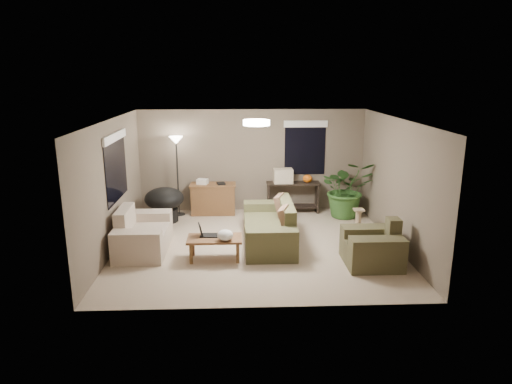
{
  "coord_description": "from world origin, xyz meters",
  "views": [
    {
      "loc": [
        -0.37,
        -8.54,
        3.32
      ],
      "look_at": [
        0.0,
        0.2,
        1.05
      ],
      "focal_mm": 32.0,
      "sensor_mm": 36.0,
      "label": 1
    }
  ],
  "objects_px": {
    "floor_lamp": "(176,150)",
    "loveseat": "(142,236)",
    "armchair": "(373,248)",
    "cat_scratching_post": "(358,222)",
    "main_sofa": "(271,229)",
    "desk": "(213,199)",
    "coffee_table": "(215,241)",
    "papasan_chair": "(164,202)",
    "houseplant": "(347,195)",
    "console_table": "(293,195)"
  },
  "relations": [
    {
      "from": "main_sofa",
      "to": "console_table",
      "type": "distance_m",
      "value": 2.21
    },
    {
      "from": "armchair",
      "to": "coffee_table",
      "type": "xyz_separation_m",
      "value": [
        -2.84,
        0.33,
        0.06
      ]
    },
    {
      "from": "loveseat",
      "to": "cat_scratching_post",
      "type": "xyz_separation_m",
      "value": [
        4.47,
        0.91,
        -0.08
      ]
    },
    {
      "from": "loveseat",
      "to": "papasan_chair",
      "type": "distance_m",
      "value": 1.8
    },
    {
      "from": "houseplant",
      "to": "loveseat",
      "type": "bearing_deg",
      "value": -156.16
    },
    {
      "from": "console_table",
      "to": "floor_lamp",
      "type": "distance_m",
      "value": 3.02
    },
    {
      "from": "armchair",
      "to": "cat_scratching_post",
      "type": "relative_size",
      "value": 2.0
    },
    {
      "from": "console_table",
      "to": "houseplant",
      "type": "height_order",
      "value": "houseplant"
    },
    {
      "from": "armchair",
      "to": "floor_lamp",
      "type": "relative_size",
      "value": 0.52
    },
    {
      "from": "loveseat",
      "to": "papasan_chair",
      "type": "xyz_separation_m",
      "value": [
        0.17,
        1.79,
        0.17
      ]
    },
    {
      "from": "floor_lamp",
      "to": "desk",
      "type": "bearing_deg",
      "value": 3.79
    },
    {
      "from": "main_sofa",
      "to": "coffee_table",
      "type": "bearing_deg",
      "value": -143.37
    },
    {
      "from": "armchair",
      "to": "papasan_chair",
      "type": "relative_size",
      "value": 1.1
    },
    {
      "from": "houseplant",
      "to": "coffee_table",
      "type": "bearing_deg",
      "value": -140.66
    },
    {
      "from": "floor_lamp",
      "to": "loveseat",
      "type": "bearing_deg",
      "value": -100.73
    },
    {
      "from": "floor_lamp",
      "to": "cat_scratching_post",
      "type": "distance_m",
      "value": 4.48
    },
    {
      "from": "loveseat",
      "to": "desk",
      "type": "bearing_deg",
      "value": 61.6
    },
    {
      "from": "coffee_table",
      "to": "floor_lamp",
      "type": "distance_m",
      "value": 3.21
    },
    {
      "from": "loveseat",
      "to": "floor_lamp",
      "type": "height_order",
      "value": "floor_lamp"
    },
    {
      "from": "coffee_table",
      "to": "console_table",
      "type": "xyz_separation_m",
      "value": [
        1.79,
        2.9,
        0.08
      ]
    },
    {
      "from": "loveseat",
      "to": "houseplant",
      "type": "height_order",
      "value": "houseplant"
    },
    {
      "from": "main_sofa",
      "to": "loveseat",
      "type": "relative_size",
      "value": 1.37
    },
    {
      "from": "floor_lamp",
      "to": "papasan_chair",
      "type": "bearing_deg",
      "value": -118.04
    },
    {
      "from": "desk",
      "to": "coffee_table",
      "type": "bearing_deg",
      "value": -86.7
    },
    {
      "from": "main_sofa",
      "to": "papasan_chair",
      "type": "bearing_deg",
      "value": 147.54
    },
    {
      "from": "console_table",
      "to": "houseplant",
      "type": "distance_m",
      "value": 1.3
    },
    {
      "from": "desk",
      "to": "floor_lamp",
      "type": "relative_size",
      "value": 0.58
    },
    {
      "from": "armchair",
      "to": "floor_lamp",
      "type": "height_order",
      "value": "floor_lamp"
    },
    {
      "from": "armchair",
      "to": "loveseat",
      "type": "bearing_deg",
      "value": 168.86
    },
    {
      "from": "papasan_chair",
      "to": "floor_lamp",
      "type": "height_order",
      "value": "floor_lamp"
    },
    {
      "from": "loveseat",
      "to": "main_sofa",
      "type": "bearing_deg",
      "value": 6.77
    },
    {
      "from": "console_table",
      "to": "papasan_chair",
      "type": "distance_m",
      "value": 3.11
    },
    {
      "from": "armchair",
      "to": "floor_lamp",
      "type": "distance_m",
      "value": 5.11
    },
    {
      "from": "coffee_table",
      "to": "papasan_chair",
      "type": "xyz_separation_m",
      "value": [
        -1.26,
        2.3,
        0.11
      ]
    },
    {
      "from": "desk",
      "to": "floor_lamp",
      "type": "distance_m",
      "value": 1.48
    },
    {
      "from": "main_sofa",
      "to": "houseplant",
      "type": "height_order",
      "value": "houseplant"
    },
    {
      "from": "loveseat",
      "to": "coffee_table",
      "type": "height_order",
      "value": "loveseat"
    },
    {
      "from": "houseplant",
      "to": "console_table",
      "type": "bearing_deg",
      "value": 160.81
    },
    {
      "from": "armchair",
      "to": "houseplant",
      "type": "bearing_deg",
      "value": 86.32
    },
    {
      "from": "armchair",
      "to": "cat_scratching_post",
      "type": "xyz_separation_m",
      "value": [
        0.2,
        1.75,
        -0.08
      ]
    },
    {
      "from": "desk",
      "to": "main_sofa",
      "type": "bearing_deg",
      "value": -58.45
    },
    {
      "from": "coffee_table",
      "to": "floor_lamp",
      "type": "bearing_deg",
      "value": 109.63
    },
    {
      "from": "cat_scratching_post",
      "to": "main_sofa",
      "type": "bearing_deg",
      "value": -162.55
    },
    {
      "from": "coffee_table",
      "to": "desk",
      "type": "relative_size",
      "value": 0.91
    },
    {
      "from": "armchair",
      "to": "cat_scratching_post",
      "type": "height_order",
      "value": "armchair"
    },
    {
      "from": "loveseat",
      "to": "console_table",
      "type": "height_order",
      "value": "loveseat"
    },
    {
      "from": "desk",
      "to": "cat_scratching_post",
      "type": "height_order",
      "value": "desk"
    },
    {
      "from": "armchair",
      "to": "cat_scratching_post",
      "type": "distance_m",
      "value": 1.76
    },
    {
      "from": "floor_lamp",
      "to": "cat_scratching_post",
      "type": "xyz_separation_m",
      "value": [
        4.03,
        -1.37,
        -1.38
      ]
    },
    {
      "from": "main_sofa",
      "to": "papasan_chair",
      "type": "distance_m",
      "value": 2.78
    }
  ]
}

